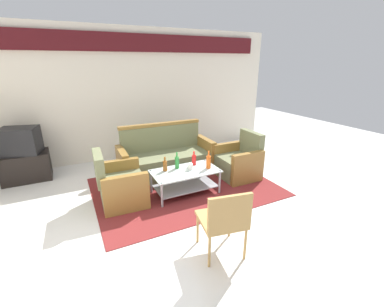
% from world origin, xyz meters
% --- Properties ---
extents(ground_plane, '(14.00, 14.00, 0.00)m').
position_xyz_m(ground_plane, '(0.00, 0.00, 0.00)').
color(ground_plane, white).
extents(wall_back, '(6.52, 0.19, 2.80)m').
position_xyz_m(wall_back, '(0.00, 3.05, 1.48)').
color(wall_back, silver).
rests_on(wall_back, ground).
extents(rug, '(3.05, 2.20, 0.01)m').
position_xyz_m(rug, '(0.09, 0.96, 0.01)').
color(rug, maroon).
rests_on(rug, ground).
extents(couch, '(1.81, 0.77, 0.96)m').
position_xyz_m(couch, '(0.01, 1.67, 0.32)').
color(couch, '#6B704C').
rests_on(couch, rug).
extents(armchair_left, '(0.73, 0.79, 0.85)m').
position_xyz_m(armchair_left, '(-1.02, 0.93, 0.29)').
color(armchair_left, '#6B704C').
rests_on(armchair_left, rug).
extents(armchair_right, '(0.71, 0.77, 0.85)m').
position_xyz_m(armchair_right, '(1.20, 0.92, 0.29)').
color(armchair_right, '#6B704C').
rests_on(armchair_right, rug).
extents(coffee_table, '(1.10, 0.60, 0.40)m').
position_xyz_m(coffee_table, '(0.01, 0.76, 0.27)').
color(coffee_table, silver).
rests_on(coffee_table, rug).
extents(bottle_brown, '(0.07, 0.07, 0.24)m').
position_xyz_m(bottle_brown, '(-0.29, 0.90, 0.50)').
color(bottle_brown, brown).
rests_on(bottle_brown, coffee_table).
extents(bottle_red, '(0.07, 0.07, 0.25)m').
position_xyz_m(bottle_red, '(0.25, 0.92, 0.50)').
color(bottle_red, red).
rests_on(bottle_red, coffee_table).
extents(bottle_green, '(0.07, 0.07, 0.28)m').
position_xyz_m(bottle_green, '(-0.07, 0.92, 0.52)').
color(bottle_green, '#2D8C38').
rests_on(bottle_green, coffee_table).
extents(bottle_orange, '(0.08, 0.08, 0.30)m').
position_xyz_m(bottle_orange, '(0.40, 0.69, 0.53)').
color(bottle_orange, '#D85919').
rests_on(bottle_orange, coffee_table).
extents(cup, '(0.08, 0.08, 0.10)m').
position_xyz_m(cup, '(0.11, 0.77, 0.46)').
color(cup, silver).
rests_on(cup, coffee_table).
extents(tv_stand, '(0.80, 0.50, 0.52)m').
position_xyz_m(tv_stand, '(-2.42, 2.55, 0.26)').
color(tv_stand, black).
rests_on(tv_stand, ground).
extents(television, '(0.69, 0.57, 0.48)m').
position_xyz_m(television, '(-2.42, 2.55, 0.76)').
color(television, black).
rests_on(television, tv_stand).
extents(wicker_chair, '(0.56, 0.56, 0.84)m').
position_xyz_m(wicker_chair, '(-0.24, -0.78, 0.49)').
color(wicker_chair, '#AD844C').
rests_on(wicker_chair, ground).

